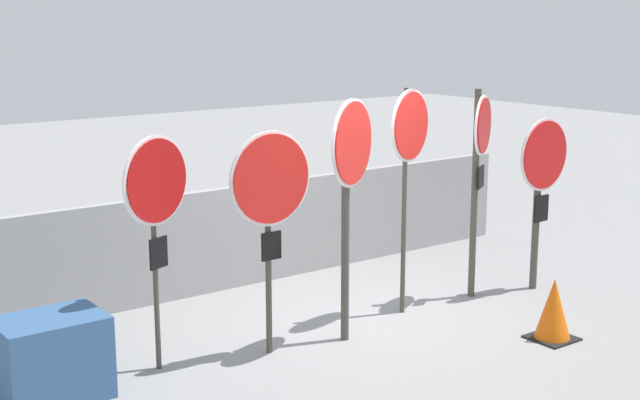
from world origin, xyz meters
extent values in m
plane|color=gray|center=(0.00, 0.00, 0.00)|extent=(40.00, 40.00, 0.00)
cube|color=gray|center=(0.00, 1.95, 0.63)|extent=(7.88, 0.12, 1.26)
cylinder|color=#474238|center=(-2.44, 0.15, 1.09)|extent=(0.05, 0.05, 2.17)
cylinder|color=white|center=(-2.42, 0.10, 1.83)|extent=(0.79, 0.33, 0.84)
cylinder|color=#AD0F0F|center=(-2.41, 0.09, 1.83)|extent=(0.73, 0.30, 0.78)
cube|color=black|center=(-2.42, 0.10, 1.15)|extent=(0.22, 0.10, 0.29)
cylinder|color=#474238|center=(-1.36, -0.14, 0.98)|extent=(0.06, 0.06, 1.95)
cylinder|color=white|center=(-1.36, -0.19, 1.78)|extent=(0.93, 0.06, 0.93)
cylinder|color=red|center=(-1.36, -0.21, 1.78)|extent=(0.87, 0.05, 0.87)
cube|color=black|center=(-1.36, -0.19, 1.11)|extent=(0.23, 0.03, 0.28)
cylinder|color=#474238|center=(-0.53, -0.30, 1.15)|extent=(0.08, 0.08, 2.29)
cylinder|color=white|center=(-0.50, -0.36, 2.07)|extent=(0.81, 0.42, 0.89)
cylinder|color=red|center=(-0.50, -0.38, 2.07)|extent=(0.75, 0.39, 0.83)
cylinder|color=#474238|center=(0.52, -0.02, 1.27)|extent=(0.05, 0.05, 2.54)
cylinder|color=white|center=(0.54, -0.07, 2.13)|extent=(0.76, 0.29, 0.80)
cylinder|color=red|center=(0.55, -0.08, 2.13)|extent=(0.70, 0.27, 0.74)
cylinder|color=#474238|center=(1.58, -0.07, 1.24)|extent=(0.08, 0.08, 2.48)
cylinder|color=white|center=(1.61, -0.13, 2.06)|extent=(0.62, 0.37, 0.70)
cylinder|color=#AD0F0F|center=(1.62, -0.14, 2.06)|extent=(0.56, 0.34, 0.64)
cube|color=black|center=(1.61, -0.13, 1.46)|extent=(0.25, 0.16, 0.26)
cylinder|color=#474238|center=(2.42, -0.31, 1.00)|extent=(0.09, 0.09, 1.99)
cylinder|color=white|center=(2.42, -0.38, 1.68)|extent=(0.88, 0.08, 0.88)
cylinder|color=red|center=(2.42, -0.40, 1.68)|extent=(0.82, 0.07, 0.82)
cube|color=black|center=(2.42, -0.38, 1.02)|extent=(0.25, 0.04, 0.32)
cube|color=black|center=(1.21, -1.59, 0.01)|extent=(0.44, 0.44, 0.02)
cone|color=#E05B0C|center=(1.21, -1.59, 0.34)|extent=(0.37, 0.37, 0.64)
cube|color=#335684|center=(-3.49, 0.10, 0.37)|extent=(0.91, 0.67, 0.75)
camera|label=1|loc=(-5.98, -7.19, 3.34)|focal=50.00mm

